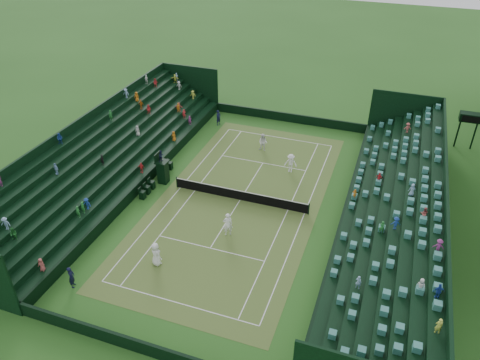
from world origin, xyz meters
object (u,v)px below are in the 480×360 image
Objects in this scene: player_near_east at (228,224)px; player_far_west at (263,142)px; player_far_east at (291,163)px; umpire_chair at (162,169)px; player_near_west at (156,254)px; tennis_net at (240,195)px.

player_near_east reaches higher than player_far_west.
umpire_chair is at bearing -157.45° from player_far_east.
player_near_east is 1.10× the size of player_far_east.
player_near_west is 15.99m from player_far_east.
tennis_net is 6.46m from player_far_east.
tennis_net is at bearing -2.65° from umpire_chair.
player_far_east is (5.62, 14.97, -0.02)m from player_near_west.
tennis_net is 3.67× the size of umpire_chair.
umpire_chair reaches higher than player_far_east.
player_near_west reaches higher than player_far_west.
player_near_west is 1.03× the size of player_far_west.
umpire_chair is 1.78× the size of player_far_east.
umpire_chair is 1.62× the size of player_near_east.
umpire_chair is (-7.26, 0.34, 0.83)m from tennis_net.
player_far_east is at bearing 64.35° from tennis_net.
player_near_east is at bearing -107.73° from player_far_east.
tennis_net is 9.60m from player_near_west.
player_near_east is at bearing -78.58° from player_far_west.
player_near_west reaches higher than tennis_net.
umpire_chair is at bearing -43.07° from player_near_west.
player_far_west is at bearing 52.19° from umpire_chair.
player_near_east is at bearing -104.93° from player_near_west.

